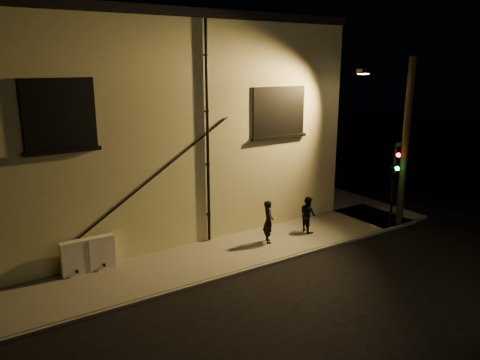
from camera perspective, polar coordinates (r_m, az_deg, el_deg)
ground at (r=17.45m, az=6.33°, el=-9.42°), size 90.00×90.00×0.00m
sidewalk at (r=21.37m, az=1.36°, el=-4.64°), size 21.00×16.00×0.12m
building at (r=22.58m, az=-14.36°, el=7.27°), size 16.20×12.23×8.80m
utility_cabinet at (r=16.61m, az=-18.03°, el=-8.70°), size 1.77×0.30×1.16m
pedestrian_a at (r=18.20m, az=3.48°, el=-5.09°), size 0.62×0.72×1.68m
pedestrian_b at (r=19.50m, az=8.26°, el=-4.15°), size 0.66×0.80×1.50m
traffic_signal at (r=20.66m, az=18.18°, el=1.06°), size 1.26×2.10×3.56m
streetlamp_pole at (r=20.79m, az=19.26°, el=4.72°), size 2.02×1.39×7.20m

